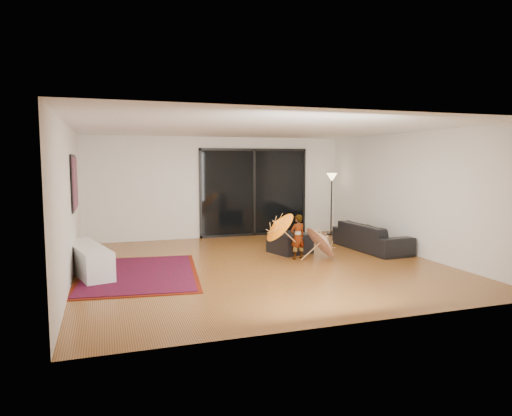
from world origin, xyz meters
name	(u,v)px	position (x,y,z in m)	size (l,w,h in m)	color
floor	(261,265)	(0.00, 0.00, 0.00)	(7.00, 7.00, 0.00)	#99632A
ceiling	(261,128)	(0.00, 0.00, 2.70)	(7.00, 7.00, 0.00)	white
wall_back	(218,187)	(0.00, 3.50, 1.35)	(7.00, 7.00, 0.00)	silver
wall_front	(352,219)	(0.00, -3.50, 1.35)	(7.00, 7.00, 0.00)	silver
wall_left	(69,203)	(-3.50, 0.00, 1.35)	(7.00, 7.00, 0.00)	silver
wall_right	(410,193)	(3.50, 0.00, 1.35)	(7.00, 7.00, 0.00)	silver
sliding_door	(254,192)	(1.00, 3.47, 1.20)	(3.06, 0.07, 2.40)	black
painting	(74,183)	(-3.46, 1.00, 1.65)	(0.04, 1.28, 1.08)	black
media_console	(88,260)	(-3.25, 0.32, 0.26)	(0.48, 1.91, 0.53)	white
speaker	(88,263)	(-3.25, 0.56, 0.16)	(0.27, 0.27, 0.31)	#424244
persian_rug	(139,274)	(-2.36, -0.02, 0.01)	(2.43, 3.15, 0.02)	#561407
sofa	(371,237)	(2.95, 0.64, 0.31)	(2.11, 0.82, 0.62)	black
ottoman	(290,243)	(1.02, 0.92, 0.22)	(0.77, 0.77, 0.44)	black
floor_lamp	(332,186)	(3.10, 2.91, 1.36)	(0.30, 0.30, 1.72)	black
child	(298,237)	(0.92, 0.26, 0.47)	(0.35, 0.23, 0.95)	#999999
parasol_orange	(274,226)	(0.37, 0.21, 0.73)	(0.63, 0.74, 0.84)	orange
parasol_white	(327,235)	(1.52, 0.11, 0.50)	(0.66, 0.83, 0.93)	white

